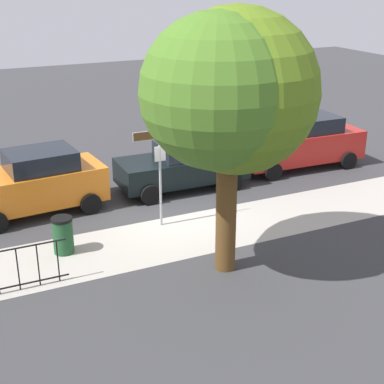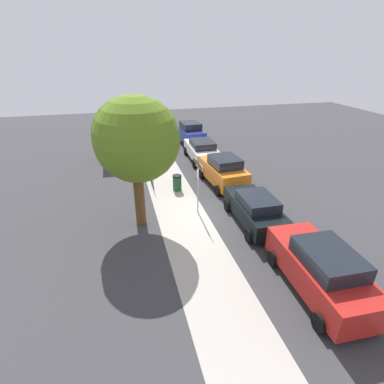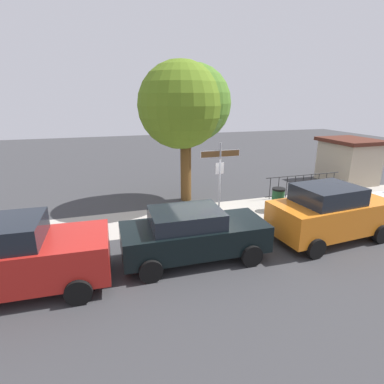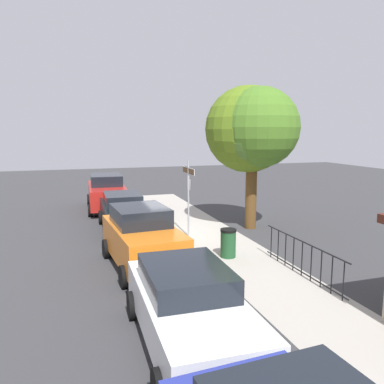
{
  "view_description": "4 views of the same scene",
  "coord_description": "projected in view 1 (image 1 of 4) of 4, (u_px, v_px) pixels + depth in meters",
  "views": [
    {
      "loc": [
        6.17,
        14.29,
        6.88
      ],
      "look_at": [
        -0.23,
        0.82,
        1.03
      ],
      "focal_mm": 53.37,
      "sensor_mm": 36.0,
      "label": 1
    },
    {
      "loc": [
        -12.9,
        4.15,
        7.89
      ],
      "look_at": [
        0.45,
        0.74,
        1.26
      ],
      "focal_mm": 28.09,
      "sensor_mm": 36.0,
      "label": 2
    },
    {
      "loc": [
        -3.72,
        -9.85,
        4.67
      ],
      "look_at": [
        -0.26,
        1.29,
        1.04
      ],
      "focal_mm": 28.57,
      "sensor_mm": 36.0,
      "label": 3
    },
    {
      "loc": [
        15.22,
        -4.18,
        4.28
      ],
      "look_at": [
        -0.18,
        0.79,
        1.71
      ],
      "focal_mm": 36.13,
      "sensor_mm": 36.0,
      "label": 4
    }
  ],
  "objects": [
    {
      "name": "sidewalk_strip",
      "position": [
        124.0,
        247.0,
        15.1
      ],
      "size": [
        24.0,
        2.6,
        0.0
      ],
      "primitive_type": "cube",
      "color": "#ACA59A",
      "rests_on": "ground_plane"
    },
    {
      "name": "car_red",
      "position": [
        300.0,
        142.0,
        20.93
      ],
      "size": [
        4.75,
        2.22,
        1.9
      ],
      "rotation": [
        0.0,
        0.0,
        -0.04
      ],
      "color": "#B3201A",
      "rests_on": "ground_plane"
    },
    {
      "name": "shade_tree",
      "position": [
        225.0,
        94.0,
        12.5
      ],
      "size": [
        4.17,
        3.79,
        6.22
      ],
      "color": "brown",
      "rests_on": "ground_plane"
    },
    {
      "name": "car_orange",
      "position": [
        36.0,
        182.0,
        16.96
      ],
      "size": [
        4.19,
        2.28,
        1.91
      ],
      "rotation": [
        0.0,
        0.0,
        0.08
      ],
      "color": "orange",
      "rests_on": "ground_plane"
    },
    {
      "name": "ground_plane",
      "position": [
        173.0,
        216.0,
        16.99
      ],
      "size": [
        60.0,
        60.0,
        0.0
      ],
      "primitive_type": "plane",
      "color": "#38383A"
    },
    {
      "name": "trash_bin",
      "position": [
        63.0,
        235.0,
        14.66
      ],
      "size": [
        0.55,
        0.55,
        0.98
      ],
      "color": "#1E4C28",
      "rests_on": "ground_plane"
    },
    {
      "name": "car_black",
      "position": [
        183.0,
        165.0,
        18.87
      ],
      "size": [
        4.31,
        2.01,
        1.58
      ],
      "rotation": [
        0.0,
        0.0,
        -0.02
      ],
      "color": "black",
      "rests_on": "ground_plane"
    },
    {
      "name": "street_sign",
      "position": [
        160.0,
        154.0,
        15.65
      ],
      "size": [
        1.53,
        0.07,
        3.11
      ],
      "color": "#9EA0A5",
      "rests_on": "ground_plane"
    }
  ]
}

